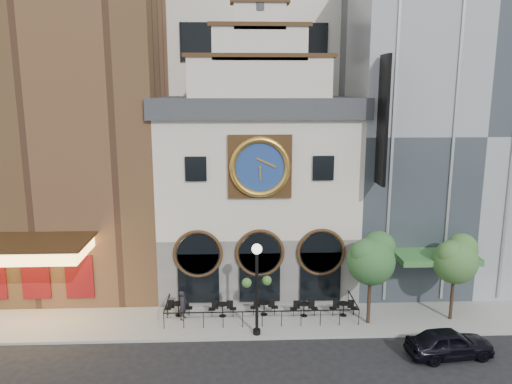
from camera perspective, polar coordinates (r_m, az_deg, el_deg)
The scene contains 17 objects.
ground at distance 27.11m, azimuth 0.85°, elevation -16.58°, with size 120.00×120.00×0.00m, color black.
sidewalk at distance 29.30m, azimuth 0.56°, elevation -14.14°, with size 44.00×5.00×0.15m, color gray.
clock_building at distance 32.27m, azimuth 0.10°, elevation 0.71°, with size 12.60×8.78×18.65m.
theater_building at distance 35.73m, azimuth -21.76°, elevation 10.51°, with size 14.00×15.60×25.00m.
retail_building at distance 36.84m, azimuth 20.73°, elevation 6.75°, with size 14.00×14.40×20.00m.
office_tower at distance 44.43m, azimuth -0.62°, elevation 20.98°, with size 20.00×16.00×40.00m, color silver.
cafe_railing at distance 29.07m, azimuth 0.57°, elevation -13.21°, with size 10.60×2.60×0.90m, color black, non-canonical shape.
bistro_0 at distance 29.48m, azimuth -8.85°, elevation -12.96°, with size 1.58×0.68×0.90m.
bistro_1 at distance 29.12m, azimuth -3.85°, elevation -13.16°, with size 1.58×0.68×0.90m.
bistro_2 at distance 29.24m, azimuth 0.93°, elevation -13.02°, with size 1.58×0.68×0.90m.
bistro_3 at distance 29.22m, azimuth 5.50°, elevation -13.10°, with size 1.58×0.68×0.90m.
bistro_4 at distance 29.56m, azimuth 9.95°, elevation -12.92°, with size 1.58×0.68×0.90m.
car_right at distance 27.05m, azimuth 21.24°, elevation -15.79°, with size 1.69×4.20×1.43m, color black.
pedestrian at distance 28.88m, azimuth -8.35°, elevation -12.68°, with size 0.61×0.40×1.66m, color black.
lamppost at distance 26.09m, azimuth 0.09°, elevation -9.93°, with size 1.56×0.77×4.97m.
tree_left at distance 27.81m, azimuth 13.09°, elevation -7.29°, with size 2.68×2.58×5.16m.
tree_right at distance 29.73m, azimuth 21.86°, elevation -7.01°, with size 2.54×2.45×4.89m.
Camera 1 is at (-1.38, -23.83, 12.85)m, focal length 35.00 mm.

